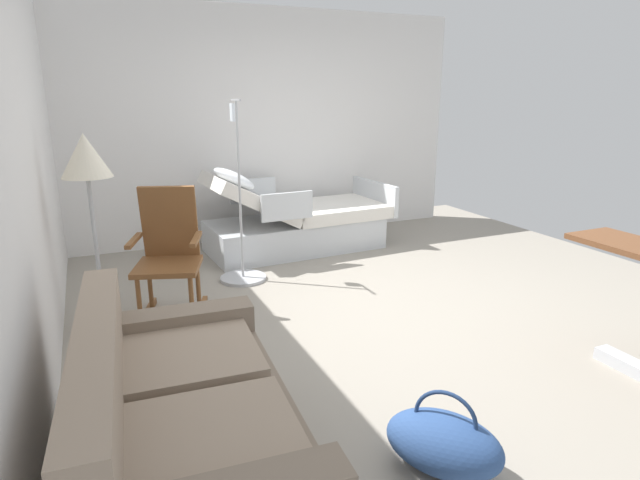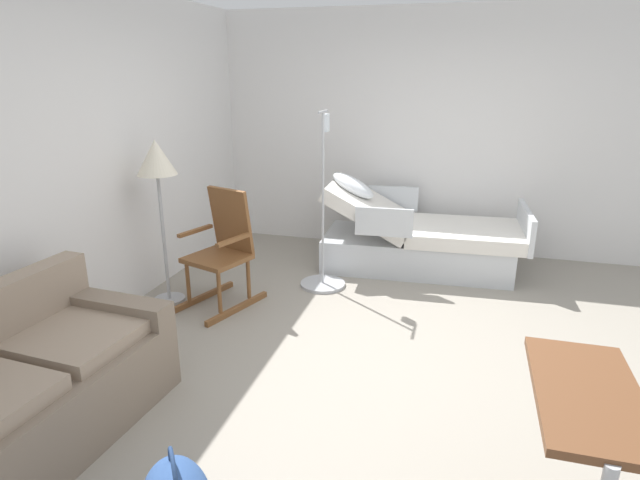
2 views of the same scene
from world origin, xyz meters
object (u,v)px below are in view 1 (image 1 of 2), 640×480
Objects in this scene: couch at (186,436)px; duffel_bag at (444,443)px; iv_pole at (242,255)px; floor_lamp at (87,170)px; hospital_bed at (295,223)px; rocking_chair at (169,257)px.

couch reaches higher than duffel_bag.
floor_lamp is at bearing 120.30° from iv_pole.
iv_pole is at bearing 131.80° from hospital_bed.
couch is 2.59× the size of duffel_bag.
floor_lamp reaches higher than duffel_bag.
floor_lamp is 2.85m from duffel_bag.
hospital_bed is at bearing -49.19° from rocking_chair.
rocking_chair reaches higher than duffel_bag.
duffel_bag is at bearing -159.51° from rocking_chair.
duffel_bag is at bearing -148.15° from floor_lamp.
iv_pole reaches higher than couch.
floor_lamp is at bearing 102.60° from rocking_chair.
iv_pole reaches higher than floor_lamp.
iv_pole is (0.63, -0.75, -0.25)m from rocking_chair.
floor_lamp is at bearing 31.85° from duffel_bag.
iv_pole is (0.74, -1.27, -0.98)m from floor_lamp.
iv_pole is (-0.75, 0.83, -0.06)m from hospital_bed.
hospital_bed is at bearing -54.73° from floor_lamp.
rocking_chair is at bearing 20.49° from duffel_bag.
duffel_bag is (-3.73, 0.71, -0.15)m from hospital_bed.
couch is 1.12× the size of floor_lamp.
hospital_bed is 2.02× the size of rocking_chair.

